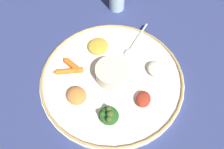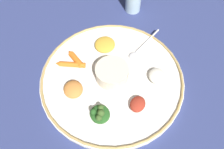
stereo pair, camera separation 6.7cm
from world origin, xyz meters
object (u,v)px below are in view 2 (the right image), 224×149
at_px(spoon, 140,48).
at_px(greens_pile, 100,114).
at_px(carrot_near_spoon, 75,58).
at_px(drinking_glass, 133,0).
at_px(carrot_outer, 71,64).
at_px(center_bowl, 112,73).

bearing_deg(spoon, greens_pile, 24.93).
distance_m(spoon, carrot_near_spoon, 0.23).
bearing_deg(carrot_near_spoon, drinking_glass, -164.38).
xyz_separation_m(spoon, drinking_glass, (-0.12, -0.18, 0.03)).
relative_size(greens_pile, carrot_near_spoon, 0.79).
bearing_deg(carrot_outer, greens_pile, 83.48).
xyz_separation_m(greens_pile, carrot_near_spoon, (-0.05, -0.21, -0.00)).
xyz_separation_m(spoon, carrot_outer, (0.23, -0.08, 0.00)).
distance_m(center_bowl, drinking_glass, 0.34).
bearing_deg(carrot_near_spoon, spoon, 155.60).
bearing_deg(carrot_near_spoon, carrot_outer, 25.73).
bearing_deg(greens_pile, spoon, -155.07).
relative_size(greens_pile, drinking_glass, 0.59).
xyz_separation_m(center_bowl, carrot_outer, (0.08, -0.12, -0.02)).
bearing_deg(drinking_glass, carrot_outer, 16.37).
distance_m(greens_pile, carrot_outer, 0.20).
bearing_deg(drinking_glass, carrot_near_spoon, 15.62).
distance_m(spoon, drinking_glass, 0.22).
xyz_separation_m(center_bowl, greens_pile, (0.11, 0.08, -0.01)).
bearing_deg(spoon, center_bowl, 12.93).
bearing_deg(center_bowl, spoon, -167.07).
distance_m(greens_pile, drinking_glass, 0.48).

